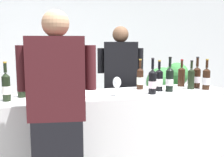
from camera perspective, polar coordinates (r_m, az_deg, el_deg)
The scene contains 19 objects.
wall_back at distance 5.11m, azimuth -9.29°, elevation 7.07°, with size 8.00×0.10×2.80m, color silver.
counter at distance 2.76m, azimuth 0.12°, elevation -13.02°, with size 2.48×0.57×0.96m, color white.
wine_bottle_0 at distance 3.00m, azimuth 19.80°, elevation -0.04°, with size 0.08×0.08×0.33m.
wine_bottle_1 at distance 2.56m, azimuth -19.10°, elevation -1.04°, with size 0.08×0.08×0.34m.
wine_bottle_2 at distance 3.08m, azimuth 17.95°, elevation 0.32°, with size 0.08×0.08×0.35m.
wine_bottle_3 at distance 3.13m, azimuth 14.85°, elevation 0.52°, with size 0.08×0.08×0.31m.
wine_bottle_4 at distance 2.77m, azimuth 12.39°, elevation -0.13°, with size 0.08×0.08×0.36m.
wine_bottle_5 at distance 2.43m, azimuth -15.66°, elevation -1.53°, with size 0.08×0.08×0.34m.
wine_bottle_6 at distance 2.78m, azimuth 10.17°, elevation -0.34°, with size 0.08×0.08×0.32m.
wine_bottle_7 at distance 2.85m, azimuth 6.11°, elevation 0.03°, with size 0.07×0.07×0.33m.
wine_bottle_8 at distance 2.98m, azimuth 16.81°, elevation 0.09°, with size 0.07×0.07×0.31m.
wine_bottle_9 at distance 2.56m, azimuth -14.52°, elevation -1.33°, with size 0.08×0.08×0.32m.
wine_bottle_10 at distance 2.44m, azimuth -22.01°, elevation -1.66°, with size 0.07×0.07×0.34m.
wine_bottle_11 at distance 2.61m, azimuth 8.76°, elevation -0.65°, with size 0.08×0.08×0.36m.
wine_glass at distance 2.48m, azimuth 1.05°, elevation -1.01°, with size 0.08×0.08×0.18m.
ice_bucket at distance 2.34m, azimuth -10.22°, elevation -1.64°, with size 0.24×0.24×0.25m.
person_server at distance 3.26m, azimuth 1.81°, elevation -3.71°, with size 0.54×0.34×1.66m.
person_guest at distance 2.00m, azimuth -11.53°, elevation -10.86°, with size 0.55×0.32×1.69m.
potted_shrub at distance 4.00m, azimuth 12.06°, elevation -3.40°, with size 0.66×0.64×1.17m.
Camera 1 is at (-0.82, -2.44, 1.46)m, focal length 42.09 mm.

